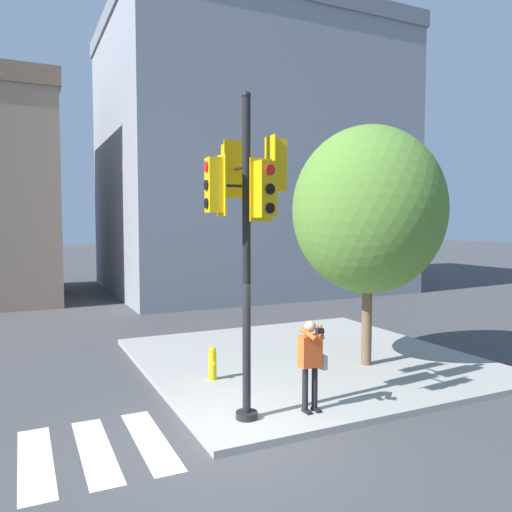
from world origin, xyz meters
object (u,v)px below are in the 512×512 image
(street_tree, at_px, (368,210))
(fire_hydrant, at_px, (213,363))
(traffic_signal_pole, at_px, (247,207))
(person_photographer, at_px, (311,357))

(street_tree, relative_size, fire_hydrant, 7.93)
(traffic_signal_pole, relative_size, person_photographer, 3.39)
(street_tree, xyz_separation_m, fire_hydrant, (-3.77, 0.50, -3.37))
(street_tree, distance_m, fire_hydrant, 5.08)
(person_photographer, xyz_separation_m, fire_hydrant, (-0.97, 2.50, -0.63))
(traffic_signal_pole, height_order, person_photographer, traffic_signal_pole)
(person_photographer, height_order, street_tree, street_tree)
(street_tree, height_order, fire_hydrant, street_tree)
(person_photographer, height_order, fire_hydrant, person_photographer)
(street_tree, bearing_deg, fire_hydrant, 172.38)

